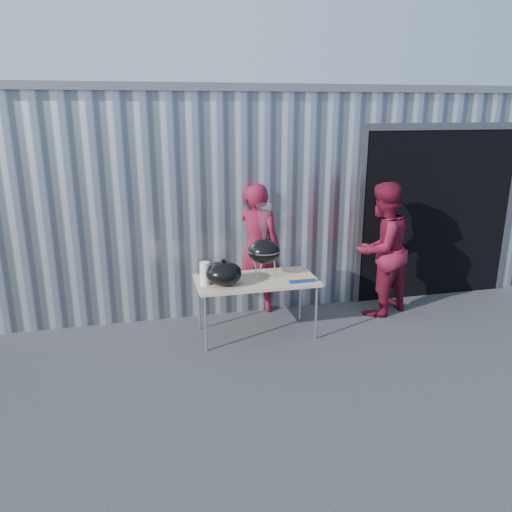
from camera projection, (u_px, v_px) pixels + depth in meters
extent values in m
plane|color=#303033|center=(245.00, 373.00, 5.49)|extent=(80.00, 80.00, 0.00)
cube|color=silver|center=(234.00, 178.00, 9.62)|extent=(8.00, 6.00, 3.00)
cube|color=slate|center=(233.00, 94.00, 9.18)|extent=(8.20, 6.20, 0.10)
cube|color=black|center=(416.00, 209.00, 7.98)|extent=(2.40, 1.20, 2.50)
cube|color=#4C4C51|center=(446.00, 126.00, 7.08)|extent=(2.52, 0.08, 0.10)
cube|color=tan|center=(256.00, 280.00, 6.23)|extent=(1.50, 0.75, 0.04)
cylinder|color=silver|center=(206.00, 324.00, 5.89)|extent=(0.03, 0.03, 0.71)
cylinder|color=silver|center=(316.00, 313.00, 6.19)|extent=(0.03, 0.03, 0.71)
cylinder|color=silver|center=(199.00, 304.00, 6.47)|extent=(0.03, 0.03, 0.71)
cylinder|color=silver|center=(300.00, 295.00, 6.78)|extent=(0.03, 0.03, 0.71)
ellipsoid|color=black|center=(264.00, 251.00, 6.22)|extent=(0.40, 0.40, 0.30)
cylinder|color=silver|center=(264.00, 251.00, 6.22)|extent=(0.41, 0.41, 0.02)
cylinder|color=silver|center=(264.00, 250.00, 6.21)|extent=(0.39, 0.39, 0.01)
cylinder|color=silver|center=(261.00, 264.00, 6.41)|extent=(0.02, 0.02, 0.24)
cylinder|color=silver|center=(256.00, 270.00, 6.19)|extent=(0.02, 0.02, 0.24)
cylinder|color=silver|center=(275.00, 268.00, 6.24)|extent=(0.02, 0.02, 0.24)
cylinder|color=#D4674C|center=(255.00, 249.00, 6.18)|extent=(0.02, 0.14, 0.02)
cylinder|color=#D4674C|center=(259.00, 249.00, 6.19)|extent=(0.02, 0.14, 0.02)
cylinder|color=#D4674C|center=(262.00, 249.00, 6.20)|extent=(0.02, 0.14, 0.02)
cylinder|color=#D4674C|center=(266.00, 248.00, 6.21)|extent=(0.02, 0.14, 0.02)
cylinder|color=#D4674C|center=(269.00, 248.00, 6.22)|extent=(0.02, 0.14, 0.02)
cylinder|color=#D4674C|center=(273.00, 248.00, 6.23)|extent=(0.02, 0.14, 0.02)
cone|color=silver|center=(264.00, 226.00, 6.13)|extent=(0.20, 0.20, 0.55)
ellipsoid|color=black|center=(224.00, 273.00, 5.99)|extent=(0.44, 0.44, 0.29)
cylinder|color=black|center=(223.00, 261.00, 5.95)|extent=(0.05, 0.05, 0.03)
cylinder|color=white|center=(205.00, 273.00, 5.99)|extent=(0.12, 0.12, 0.28)
cube|color=white|center=(211.00, 274.00, 6.24)|extent=(0.20, 0.15, 0.10)
cube|color=navy|center=(302.00, 280.00, 6.10)|extent=(0.32, 0.05, 0.05)
cube|color=yellow|center=(302.00, 278.00, 6.09)|extent=(0.32, 0.05, 0.01)
imported|color=maroon|center=(256.00, 248.00, 6.95)|extent=(0.77, 0.63, 1.84)
imported|color=maroon|center=(381.00, 249.00, 6.87)|extent=(1.12, 1.02, 1.86)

